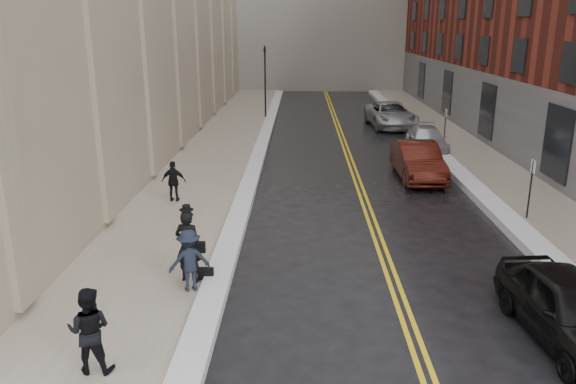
{
  "coord_description": "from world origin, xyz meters",
  "views": [
    {
      "loc": [
        -0.02,
        -10.72,
        6.63
      ],
      "look_at": [
        -0.41,
        6.1,
        1.6
      ],
      "focal_mm": 35.0,
      "sensor_mm": 36.0,
      "label": 1
    }
  ],
  "objects_px": {
    "car_silver_far": "(391,115)",
    "pedestrian_a": "(89,330)",
    "pedestrian_c": "(174,181)",
    "car_black": "(570,309)",
    "car_maroon": "(418,161)",
    "pedestrian_b": "(189,260)",
    "car_silver_near": "(427,140)",
    "pedestrian_main": "(188,246)"
  },
  "relations": [
    {
      "from": "car_silver_far",
      "to": "pedestrian_b",
      "type": "bearing_deg",
      "value": -113.71
    },
    {
      "from": "car_silver_near",
      "to": "car_black",
      "type": "bearing_deg",
      "value": -91.01
    },
    {
      "from": "car_black",
      "to": "car_maroon",
      "type": "bearing_deg",
      "value": 87.78
    },
    {
      "from": "pedestrian_a",
      "to": "pedestrian_b",
      "type": "height_order",
      "value": "pedestrian_a"
    },
    {
      "from": "pedestrian_a",
      "to": "pedestrian_c",
      "type": "height_order",
      "value": "pedestrian_a"
    },
    {
      "from": "pedestrian_c",
      "to": "pedestrian_a",
      "type": "bearing_deg",
      "value": 93.66
    },
    {
      "from": "car_maroon",
      "to": "car_silver_far",
      "type": "relative_size",
      "value": 0.83
    },
    {
      "from": "car_black",
      "to": "pedestrian_b",
      "type": "height_order",
      "value": "pedestrian_b"
    },
    {
      "from": "pedestrian_c",
      "to": "car_black",
      "type": "bearing_deg",
      "value": 138.07
    },
    {
      "from": "car_black",
      "to": "car_silver_far",
      "type": "relative_size",
      "value": 0.75
    },
    {
      "from": "car_silver_near",
      "to": "pedestrian_b",
      "type": "xyz_separation_m",
      "value": [
        -9.6,
        -17.13,
        0.29
      ]
    },
    {
      "from": "car_silver_near",
      "to": "pedestrian_b",
      "type": "distance_m",
      "value": 19.63
    },
    {
      "from": "pedestrian_main",
      "to": "pedestrian_a",
      "type": "distance_m",
      "value": 4.18
    },
    {
      "from": "pedestrian_main",
      "to": "pedestrian_c",
      "type": "distance_m",
      "value": 7.19
    },
    {
      "from": "car_maroon",
      "to": "pedestrian_a",
      "type": "distance_m",
      "value": 17.64
    },
    {
      "from": "car_silver_far",
      "to": "pedestrian_c",
      "type": "relative_size",
      "value": 3.8
    },
    {
      "from": "pedestrian_c",
      "to": "pedestrian_b",
      "type": "bearing_deg",
      "value": 104.81
    },
    {
      "from": "car_silver_near",
      "to": "pedestrian_a",
      "type": "bearing_deg",
      "value": -115.74
    },
    {
      "from": "pedestrian_a",
      "to": "pedestrian_b",
      "type": "xyz_separation_m",
      "value": [
        1.24,
        3.52,
        -0.07
      ]
    },
    {
      "from": "car_silver_near",
      "to": "pedestrian_a",
      "type": "height_order",
      "value": "pedestrian_a"
    },
    {
      "from": "car_black",
      "to": "pedestrian_a",
      "type": "bearing_deg",
      "value": -175.86
    },
    {
      "from": "car_black",
      "to": "car_silver_near",
      "type": "relative_size",
      "value": 0.98
    },
    {
      "from": "car_silver_near",
      "to": "pedestrian_c",
      "type": "bearing_deg",
      "value": -138.24
    },
    {
      "from": "car_black",
      "to": "pedestrian_main",
      "type": "xyz_separation_m",
      "value": [
        -8.72,
        2.48,
        0.37
      ]
    },
    {
      "from": "car_silver_far",
      "to": "pedestrian_a",
      "type": "distance_m",
      "value": 30.07
    },
    {
      "from": "pedestrian_main",
      "to": "pedestrian_b",
      "type": "distance_m",
      "value": 0.55
    },
    {
      "from": "pedestrian_b",
      "to": "car_silver_near",
      "type": "bearing_deg",
      "value": -140.24
    },
    {
      "from": "pedestrian_c",
      "to": "car_silver_far",
      "type": "bearing_deg",
      "value": -122.43
    },
    {
      "from": "car_silver_near",
      "to": "pedestrian_c",
      "type": "xyz_separation_m",
      "value": [
        -11.63,
        -9.69,
        0.27
      ]
    },
    {
      "from": "car_silver_near",
      "to": "car_maroon",
      "type": "bearing_deg",
      "value": -103.92
    },
    {
      "from": "pedestrian_main",
      "to": "pedestrian_c",
      "type": "height_order",
      "value": "pedestrian_main"
    },
    {
      "from": "car_silver_near",
      "to": "pedestrian_main",
      "type": "distance_m",
      "value": 19.26
    },
    {
      "from": "pedestrian_a",
      "to": "car_silver_far",
      "type": "bearing_deg",
      "value": -110.18
    },
    {
      "from": "car_maroon",
      "to": "car_silver_far",
      "type": "bearing_deg",
      "value": 85.49
    },
    {
      "from": "pedestrian_a",
      "to": "pedestrian_c",
      "type": "xyz_separation_m",
      "value": [
        -0.79,
        10.96,
        -0.09
      ]
    },
    {
      "from": "car_maroon",
      "to": "car_black",
      "type": "bearing_deg",
      "value": -88.38
    },
    {
      "from": "car_black",
      "to": "pedestrian_a",
      "type": "distance_m",
      "value": 9.98
    },
    {
      "from": "car_silver_far",
      "to": "pedestrian_a",
      "type": "relative_size",
      "value": 3.38
    },
    {
      "from": "car_black",
      "to": "pedestrian_main",
      "type": "distance_m",
      "value": 9.08
    },
    {
      "from": "car_silver_far",
      "to": "pedestrian_c",
      "type": "distance_m",
      "value": 20.48
    },
    {
      "from": "car_maroon",
      "to": "pedestrian_c",
      "type": "bearing_deg",
      "value": -158.93
    },
    {
      "from": "pedestrian_a",
      "to": "pedestrian_c",
      "type": "bearing_deg",
      "value": -86.52
    }
  ]
}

